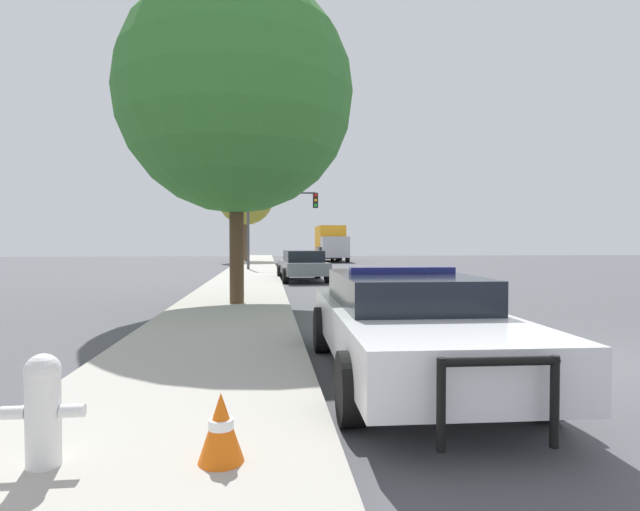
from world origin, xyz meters
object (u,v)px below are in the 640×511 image
at_px(car_background_midblock, 303,265).
at_px(box_truck, 331,243).
at_px(traffic_light, 278,212).
at_px(police_car, 406,320).
at_px(tree_sidewalk_far, 245,197).
at_px(traffic_cone, 221,427).
at_px(tree_sidewalk_near, 236,96).
at_px(fire_hydrant, 43,406).
at_px(car_background_distant, 326,254).

height_order(car_background_midblock, box_truck, box_truck).
xyz_separation_m(traffic_light, car_background_midblock, (0.95, -7.68, -2.80)).
bearing_deg(police_car, traffic_light, -85.85).
relative_size(car_background_midblock, tree_sidewalk_far, 0.58).
bearing_deg(tree_sidewalk_far, traffic_cone, -87.83).
bearing_deg(tree_sidewalk_near, tree_sidewalk_far, 91.99).
bearing_deg(box_truck, fire_hydrant, 80.02).
xyz_separation_m(box_truck, tree_sidewalk_far, (-7.59, -1.30, 3.94)).
height_order(tree_sidewalk_near, traffic_cone, tree_sidewalk_near).
bearing_deg(police_car, box_truck, -94.46).
xyz_separation_m(police_car, traffic_light, (-1.14, 23.70, 2.79)).
bearing_deg(tree_sidewalk_far, car_background_midblock, -80.78).
relative_size(tree_sidewalk_near, traffic_cone, 16.61).
bearing_deg(car_background_distant, traffic_cone, -99.26).
bearing_deg(tree_sidewalk_far, tree_sidewalk_near, -88.01).
xyz_separation_m(tree_sidewalk_near, traffic_cone, (0.46, -9.65, -5.19)).
relative_size(police_car, car_background_midblock, 1.17).
bearing_deg(car_background_midblock, tree_sidewalk_near, -108.35).
bearing_deg(car_background_midblock, fire_hydrant, -103.18).
xyz_separation_m(tree_sidewalk_near, tree_sidewalk_far, (-1.05, 30.16, 0.06)).
distance_m(traffic_light, car_background_midblock, 8.23).
relative_size(tree_sidewalk_near, tree_sidewalk_far, 1.07).
distance_m(tree_sidewalk_near, traffic_cone, 10.97).
relative_size(police_car, tree_sidewalk_near, 0.63).
height_order(car_background_distant, traffic_cone, car_background_distant).
distance_m(car_background_distant, tree_sidewalk_near, 30.95).
height_order(fire_hydrant, car_background_midblock, car_background_midblock).
bearing_deg(police_car, tree_sidewalk_near, -68.48).
xyz_separation_m(fire_hydrant, tree_sidewalk_near, (0.81, 9.59, 5.01)).
relative_size(box_truck, traffic_cone, 14.20).
bearing_deg(police_car, car_background_midblock, -87.91).
xyz_separation_m(fire_hydrant, box_truck, (7.34, 41.05, 1.13)).
bearing_deg(police_car, traffic_cone, 52.10).
relative_size(traffic_light, car_background_midblock, 1.03).
height_order(box_truck, tree_sidewalk_near, tree_sidewalk_near).
distance_m(box_truck, traffic_cone, 41.58).
bearing_deg(tree_sidewalk_far, police_car, -84.42).
bearing_deg(tree_sidewalk_near, car_background_distant, 78.87).
xyz_separation_m(police_car, box_truck, (3.95, 38.52, 0.96)).
xyz_separation_m(car_background_distant, traffic_cone, (-5.44, -39.64, -0.32)).
height_order(tree_sidewalk_far, traffic_cone, tree_sidewalk_far).
relative_size(police_car, tree_sidewalk_far, 0.67).
distance_m(traffic_light, tree_sidewalk_near, 16.83).
relative_size(police_car, car_background_distant, 1.21).
distance_m(police_car, car_background_distant, 37.19).
height_order(car_background_midblock, tree_sidewalk_near, tree_sidewalk_near).
xyz_separation_m(police_car, tree_sidewalk_far, (-3.63, 37.22, 4.91)).
xyz_separation_m(car_background_midblock, car_background_distant, (3.51, 21.03, -0.03)).
relative_size(traffic_light, car_background_distant, 1.07).
bearing_deg(tree_sidewalk_near, fire_hydrant, -94.81).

